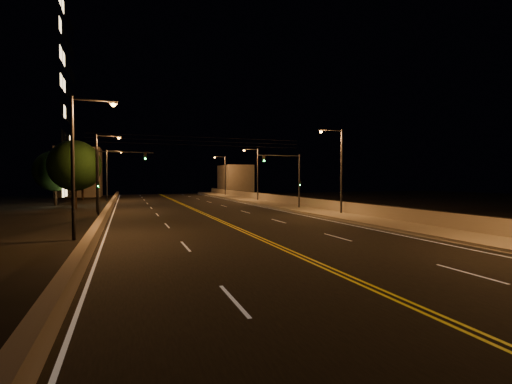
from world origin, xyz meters
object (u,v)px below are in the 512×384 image
object	(u,v)px
streetlight_2	(256,171)
traffic_signal_right	(291,175)
tree_0	(75,166)
traffic_signal_left	(109,174)
streetlight_5	(100,167)
tree_3	(82,172)
streetlight_1	(339,165)
tree_1	(55,171)
streetlight_4	(78,156)
tree_2	(75,172)
streetlight_3	(224,173)
streetlight_6	(109,171)

from	to	relation	value
streetlight_2	traffic_signal_right	xyz separation A→B (m)	(-1.48, -16.07, -0.83)
tree_0	traffic_signal_left	bearing A→B (deg)	-68.25
streetlight_5	tree_3	world-z (taller)	streetlight_5
streetlight_1	tree_1	world-z (taller)	streetlight_1
streetlight_1	streetlight_4	distance (m)	22.48
streetlight_4	tree_3	bearing A→B (deg)	95.48
streetlight_4	streetlight_1	bearing A→B (deg)	17.91
tree_3	tree_2	bearing A→B (deg)	-98.12
streetlight_1	tree_3	bearing A→B (deg)	124.19
streetlight_5	tree_2	distance (m)	22.44
streetlight_3	streetlight_1	bearing A→B (deg)	-90.00
streetlight_3	tree_0	bearing A→B (deg)	-134.03
streetlight_6	streetlight_4	bearing A→B (deg)	-90.00
streetlight_5	tree_1	world-z (taller)	streetlight_5
tree_0	streetlight_2	bearing A→B (deg)	13.00
streetlight_4	traffic_signal_left	world-z (taller)	streetlight_4
traffic_signal_left	tree_0	world-z (taller)	tree_0
streetlight_4	tree_3	world-z (taller)	streetlight_4
traffic_signal_left	tree_2	world-z (taller)	tree_2
streetlight_4	tree_2	distance (m)	40.79
tree_3	streetlight_2	bearing A→B (deg)	-29.27
streetlight_1	traffic_signal_left	world-z (taller)	streetlight_1
streetlight_1	traffic_signal_left	size ratio (longest dim) A/B	1.30
streetlight_3	tree_2	xyz separation A→B (m)	(-26.28, -9.49, -0.14)
streetlight_1	streetlight_4	world-z (taller)	same
streetlight_4	streetlight_2	bearing A→B (deg)	54.80
streetlight_4	traffic_signal_left	size ratio (longest dim) A/B	1.30
traffic_signal_right	tree_0	size ratio (longest dim) A/B	0.78
traffic_signal_right	tree_3	world-z (taller)	tree_3
streetlight_2	streetlight_4	xyz separation A→B (m)	(-21.39, -30.32, 0.00)
streetlight_3	streetlight_4	distance (m)	54.37
streetlight_1	streetlight_2	distance (m)	23.41
streetlight_4	traffic_signal_left	distance (m)	14.32
tree_1	streetlight_4	bearing A→B (deg)	-78.82
tree_0	tree_3	distance (m)	20.08
streetlight_1	streetlight_6	xyz separation A→B (m)	(-21.39, 33.35, 0.00)
streetlight_3	traffic_signal_left	bearing A→B (deg)	-119.62
streetlight_1	traffic_signal_right	bearing A→B (deg)	101.38
streetlight_5	tree_1	size ratio (longest dim) A/B	1.13
streetlight_1	tree_3	size ratio (longest dim) A/B	1.12
tree_2	tree_3	size ratio (longest dim) A/B	1.01
streetlight_5	tree_3	xyz separation A→B (m)	(-4.29, 26.12, -0.18)
streetlight_5	streetlight_1	bearing A→B (deg)	-28.64
streetlight_3	streetlight_5	distance (m)	37.98
streetlight_3	streetlight_6	xyz separation A→B (m)	(-21.39, -9.72, 0.00)
streetlight_5	streetlight_6	bearing A→B (deg)	90.00
streetlight_1	traffic_signal_right	distance (m)	7.53
traffic_signal_right	tree_3	size ratio (longest dim) A/B	0.86
streetlight_1	streetlight_3	world-z (taller)	same
tree_3	tree_1	bearing A→B (deg)	-98.60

